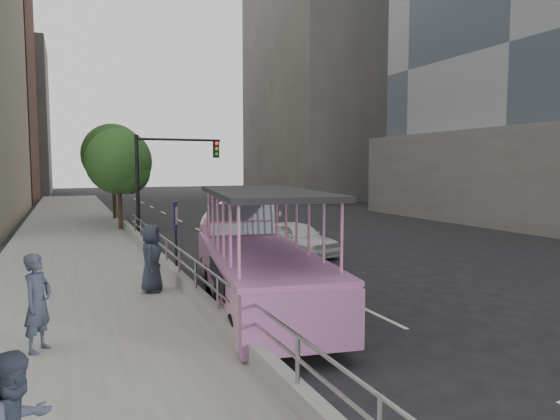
# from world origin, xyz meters

# --- Properties ---
(ground) EXTENTS (160.00, 160.00, 0.00)m
(ground) POSITION_xyz_m (0.00, 0.00, 0.00)
(ground) COLOR black
(sidewalk) EXTENTS (5.50, 80.00, 0.30)m
(sidewalk) POSITION_xyz_m (-5.75, 10.00, 0.15)
(sidewalk) COLOR #979892
(sidewalk) RESTS_ON ground
(kerb_wall) EXTENTS (0.24, 30.00, 0.36)m
(kerb_wall) POSITION_xyz_m (-3.12, 2.00, 0.48)
(kerb_wall) COLOR #A1A19C
(kerb_wall) RESTS_ON sidewalk
(guardrail) EXTENTS (0.07, 22.00, 0.71)m
(guardrail) POSITION_xyz_m (-3.12, 2.00, 1.14)
(guardrail) COLOR #A1A1A6
(guardrail) RESTS_ON kerb_wall
(duck_boat) EXTENTS (3.73, 9.64, 3.12)m
(duck_boat) POSITION_xyz_m (-1.46, 0.38, 1.16)
(duck_boat) COLOR black
(duck_boat) RESTS_ON ground
(car) EXTENTS (2.63, 4.43, 1.41)m
(car) POSITION_xyz_m (2.75, 6.59, 0.71)
(car) COLOR white
(car) RESTS_ON ground
(pedestrian_near) EXTENTS (0.72, 0.79, 1.82)m
(pedestrian_near) POSITION_xyz_m (-6.58, -2.16, 1.21)
(pedestrian_near) COLOR #2B313F
(pedestrian_near) RESTS_ON sidewalk
(pedestrian_far) EXTENTS (0.86, 1.04, 1.83)m
(pedestrian_far) POSITION_xyz_m (-3.97, 1.49, 1.21)
(pedestrian_far) COLOR #2B313F
(pedestrian_far) RESTS_ON sidewalk
(parking_sign) EXTENTS (0.22, 0.56, 2.63)m
(parking_sign) POSITION_xyz_m (-3.00, 3.00, 1.66)
(parking_sign) COLOR black
(parking_sign) RESTS_ON ground
(traffic_signal) EXTENTS (4.20, 0.32, 5.20)m
(traffic_signal) POSITION_xyz_m (-1.70, 12.50, 3.50)
(traffic_signal) COLOR black
(traffic_signal) RESTS_ON ground
(street_tree_near) EXTENTS (3.52, 3.52, 5.72)m
(street_tree_near) POSITION_xyz_m (-3.30, 15.93, 3.82)
(street_tree_near) COLOR #39271A
(street_tree_near) RESTS_ON ground
(street_tree_far) EXTENTS (3.97, 3.97, 6.45)m
(street_tree_far) POSITION_xyz_m (-3.10, 21.93, 4.31)
(street_tree_far) COLOR #39271A
(street_tree_far) RESTS_ON ground
(midrise_stone_a) EXTENTS (20.00, 20.00, 32.00)m
(midrise_stone_a) POSITION_xyz_m (26.00, 42.00, 16.00)
(midrise_stone_a) COLOR slate
(midrise_stone_a) RESTS_ON ground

